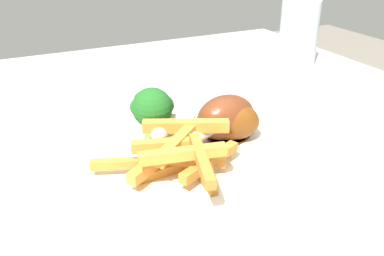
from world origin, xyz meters
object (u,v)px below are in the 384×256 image
at_px(broccoli_floret_front, 152,109).
at_px(chicken_drumstick_far, 227,118).
at_px(chicken_drumstick_near, 224,121).
at_px(water_glass, 299,33).
at_px(dining_table, 213,256).
at_px(dinner_plate, 192,149).
at_px(carrot_fries_pile, 181,153).
at_px(chicken_drumstick_extra, 222,119).

relative_size(broccoli_floret_front, chicken_drumstick_far, 0.55).
bearing_deg(broccoli_floret_front, chicken_drumstick_near, 64.49).
bearing_deg(water_glass, dining_table, -48.84).
bearing_deg(dinner_plate, carrot_fries_pile, -36.94).
height_order(dining_table, chicken_drumstick_extra, chicken_drumstick_extra).
height_order(dining_table, dinner_plate, dinner_plate).
bearing_deg(water_glass, chicken_drumstick_near, -51.78).
bearing_deg(dining_table, broccoli_floret_front, -163.84).
bearing_deg(dining_table, dinner_plate, 175.01).
relative_size(chicken_drumstick_near, chicken_drumstick_extra, 0.91).
xyz_separation_m(chicken_drumstick_far, chicken_drumstick_extra, (0.01, -0.01, 0.00)).
bearing_deg(dinner_plate, chicken_drumstick_near, 86.92).
bearing_deg(broccoli_floret_front, dinner_plate, 46.19).
height_order(chicken_drumstick_far, chicken_drumstick_extra, chicken_drumstick_extra).
distance_m(chicken_drumstick_far, water_glass, 0.35).
height_order(dining_table, broccoli_floret_front, broccoli_floret_front).
distance_m(chicken_drumstick_near, chicken_drumstick_far, 0.01).
distance_m(broccoli_floret_front, chicken_drumstick_far, 0.09).
xyz_separation_m(dinner_plate, chicken_drumstick_far, (-0.00, 0.05, 0.03)).
distance_m(carrot_fries_pile, chicken_drumstick_near, 0.09).
relative_size(carrot_fries_pile, chicken_drumstick_far, 1.33).
distance_m(dinner_plate, carrot_fries_pile, 0.06).
xyz_separation_m(dining_table, broccoli_floret_front, (-0.10, -0.03, 0.14)).
xyz_separation_m(carrot_fries_pile, chicken_drumstick_far, (-0.05, 0.08, 0.00)).
xyz_separation_m(dining_table, chicken_drumstick_near, (-0.06, 0.04, 0.13)).
relative_size(chicken_drumstick_far, chicken_drumstick_extra, 0.90).
xyz_separation_m(carrot_fries_pile, chicken_drumstick_near, (-0.04, 0.07, 0.00)).
relative_size(broccoli_floret_front, chicken_drumstick_extra, 0.49).
relative_size(dining_table, dinner_plate, 4.10).
height_order(broccoli_floret_front, chicken_drumstick_far, broccoli_floret_front).
bearing_deg(dining_table, carrot_fries_pile, -124.00).
height_order(chicken_drumstick_extra, water_glass, water_glass).
distance_m(dining_table, chicken_drumstick_far, 0.15).
xyz_separation_m(dinner_plate, chicken_drumstick_near, (0.00, 0.04, 0.03)).
bearing_deg(chicken_drumstick_far, chicken_drumstick_extra, -59.18).
bearing_deg(chicken_drumstick_extra, carrot_fries_pile, -58.68).
relative_size(carrot_fries_pile, chicken_drumstick_extra, 1.20).
relative_size(broccoli_floret_front, carrot_fries_pile, 0.41).
bearing_deg(chicken_drumstick_extra, dinner_plate, -94.72).
height_order(dining_table, carrot_fries_pile, carrot_fries_pile).
height_order(dinner_plate, carrot_fries_pile, carrot_fries_pile).
xyz_separation_m(broccoli_floret_front, chicken_drumstick_extra, (0.04, 0.07, -0.01)).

